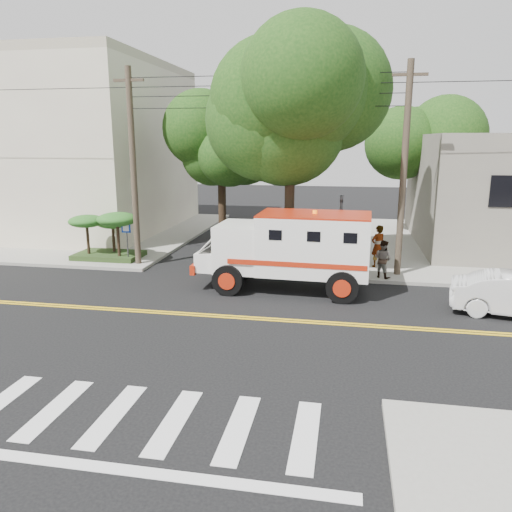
# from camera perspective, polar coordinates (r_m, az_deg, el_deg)

# --- Properties ---
(ground) EXTENTS (100.00, 100.00, 0.00)m
(ground) POSITION_cam_1_polar(r_m,az_deg,el_deg) (17.13, -3.91, -6.90)
(ground) COLOR black
(ground) RESTS_ON ground
(sidewalk_nw) EXTENTS (17.00, 17.00, 0.15)m
(sidewalk_nw) POSITION_cam_1_polar(r_m,az_deg,el_deg) (34.45, -20.40, 2.65)
(sidewalk_nw) COLOR gray
(sidewalk_nw) RESTS_ON ground
(building_left) EXTENTS (16.00, 14.00, 10.00)m
(building_left) POSITION_cam_1_polar(r_m,az_deg,el_deg) (36.30, -22.60, 11.04)
(building_left) COLOR beige
(building_left) RESTS_ON sidewalk_nw
(utility_pole_left) EXTENTS (0.28, 0.28, 9.00)m
(utility_pole_left) POSITION_cam_1_polar(r_m,az_deg,el_deg) (23.67, -13.83, 9.48)
(utility_pole_left) COLOR #382D23
(utility_pole_left) RESTS_ON ground
(utility_pole_right) EXTENTS (0.28, 0.28, 9.00)m
(utility_pole_right) POSITION_cam_1_polar(r_m,az_deg,el_deg) (21.94, 16.52, 9.06)
(utility_pole_right) COLOR #382D23
(utility_pole_right) RESTS_ON ground
(tree_main) EXTENTS (6.08, 5.70, 9.85)m
(tree_main) POSITION_cam_1_polar(r_m,az_deg,el_deg) (21.93, 5.11, 16.60)
(tree_main) COLOR black
(tree_main) RESTS_ON ground
(tree_left) EXTENTS (4.48, 4.20, 7.70)m
(tree_left) POSITION_cam_1_polar(r_m,az_deg,el_deg) (28.18, -3.47, 12.86)
(tree_left) COLOR black
(tree_left) RESTS_ON ground
(tree_right) EXTENTS (4.80, 4.50, 8.20)m
(tree_right) POSITION_cam_1_polar(r_m,az_deg,el_deg) (31.71, 19.64, 12.83)
(tree_right) COLOR black
(tree_right) RESTS_ON ground
(traffic_signal) EXTENTS (0.15, 0.18, 3.60)m
(traffic_signal) POSITION_cam_1_polar(r_m,az_deg,el_deg) (21.49, 9.64, 3.22)
(traffic_signal) COLOR #3F3F42
(traffic_signal) RESTS_ON ground
(accessibility_sign) EXTENTS (0.45, 0.10, 2.02)m
(accessibility_sign) POSITION_cam_1_polar(r_m,az_deg,el_deg) (24.46, -14.55, 2.13)
(accessibility_sign) COLOR #3F3F42
(accessibility_sign) RESTS_ON ground
(palm_planter) EXTENTS (3.52, 2.63, 2.36)m
(palm_planter) POSITION_cam_1_polar(r_m,az_deg,el_deg) (25.35, -16.70, 3.02)
(palm_planter) COLOR #1E3314
(palm_planter) RESTS_ON sidewalk_nw
(armored_truck) EXTENTS (6.92, 2.99, 3.11)m
(armored_truck) POSITION_cam_1_polar(r_m,az_deg,el_deg) (19.62, 4.07, 1.08)
(armored_truck) COLOR white
(armored_truck) RESTS_ON ground
(pedestrian_a) EXTENTS (0.85, 0.78, 1.94)m
(pedestrian_a) POSITION_cam_1_polar(r_m,az_deg,el_deg) (23.47, 13.76, 1.11)
(pedestrian_a) COLOR gray
(pedestrian_a) RESTS_ON sidewalk_ne
(pedestrian_b) EXTENTS (0.99, 0.95, 1.61)m
(pedestrian_b) POSITION_cam_1_polar(r_m,az_deg,el_deg) (21.70, 14.29, -0.33)
(pedestrian_b) COLOR gray
(pedestrian_b) RESTS_ON sidewalk_ne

